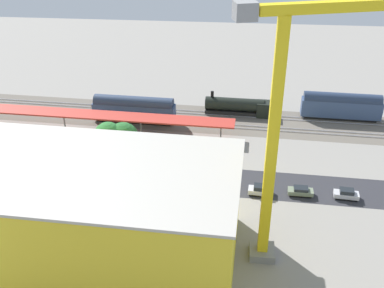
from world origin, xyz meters
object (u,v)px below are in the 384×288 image
object	(u,v)px
parked_car_4	(170,184)
traffic_light	(185,146)
passenger_coach	(341,105)
parked_car_5	(129,183)
parked_car_3	(216,187)
construction_building	(96,214)
freight_coach_far	(134,108)
parked_car_2	(260,190)
street_tree_0	(123,138)
tower_crane	(281,129)
parked_car_0	(346,194)
box_truck_0	(86,180)
parked_car_1	(301,191)
platform_canopy_near	(101,115)
street_tree_2	(108,137)
locomotive	(241,107)

from	to	relation	value
parked_car_4	traffic_light	xyz separation A→B (m)	(-1.78, -8.08, 3.25)
passenger_coach	parked_car_5	size ratio (longest dim) A/B	4.16
parked_car_3	construction_building	size ratio (longest dim) A/B	0.12
construction_building	freight_coach_far	bearing A→B (deg)	-82.32
passenger_coach	parked_car_3	world-z (taller)	passenger_coach
parked_car_4	traffic_light	bearing A→B (deg)	-102.43
parked_car_2	street_tree_0	xyz separation A→B (m)	(25.75, -9.05, 4.03)
construction_building	tower_crane	size ratio (longest dim) A/B	1.07
traffic_light	parked_car_0	bearing A→B (deg)	163.85
parked_car_0	parked_car_4	xyz separation A→B (m)	(30.20, -0.15, -0.01)
construction_building	box_truck_0	world-z (taller)	construction_building
parked_car_1	construction_building	bearing A→B (deg)	29.63
platform_canopy_near	passenger_coach	bearing A→B (deg)	-168.21
freight_coach_far	parked_car_4	distance (m)	27.86
parked_car_5	street_tree_0	bearing A→B (deg)	-72.44
parked_car_2	street_tree_2	size ratio (longest dim) A/B	0.53
street_tree_2	parked_car_1	bearing A→B (deg)	167.49
locomotive	parked_car_3	world-z (taller)	locomotive
freight_coach_far	tower_crane	xyz separation A→B (m)	(-27.88, 40.55, 17.36)
street_tree_0	box_truck_0	bearing A→B (deg)	65.32
platform_canopy_near	construction_building	xyz separation A→B (m)	(-9.60, 37.45, 3.41)
platform_canopy_near	street_tree_0	world-z (taller)	street_tree_0
parked_car_3	tower_crane	distance (m)	26.27
parked_car_2	traffic_light	xyz separation A→B (m)	(13.95, -8.44, 3.24)
passenger_coach	parked_car_0	size ratio (longest dim) A/B	4.12
parked_car_1	construction_building	distance (m)	35.57
platform_canopy_near	street_tree_2	xyz separation A→B (m)	(-4.77, 12.32, 1.73)
locomotive	parked_car_2	distance (m)	31.66
passenger_coach	parked_car_2	bearing A→B (deg)	59.04
tower_crane	locomotive	bearing A→B (deg)	-84.81
parked_car_1	traffic_light	distance (m)	22.53
box_truck_0	platform_canopy_near	bearing A→B (deg)	-82.54
parked_car_2	parked_car_3	world-z (taller)	parked_car_2
tower_crane	street_tree_0	xyz separation A→B (m)	(26.44, -23.97, -15.71)
tower_crane	street_tree_0	bearing A→B (deg)	-42.19
parked_car_3	parked_car_5	xyz separation A→B (m)	(15.28, 0.05, -0.06)
passenger_coach	street_tree_0	bearing A→B (deg)	26.65
parked_car_5	construction_building	bearing A→B (deg)	87.88
tower_crane	parked_car_3	bearing A→B (deg)	-61.13
street_tree_2	platform_canopy_near	bearing A→B (deg)	-68.85
parked_car_0	box_truck_0	distance (m)	44.85
parked_car_5	parked_car_3	bearing A→B (deg)	-179.82
parked_car_4	parked_car_5	distance (m)	7.22
parked_car_0	parked_car_1	xyz separation A→B (m)	(7.63, -0.23, -0.08)
platform_canopy_near	construction_building	size ratio (longest dim) A/B	1.47
passenger_coach	parked_car_5	xyz separation A→B (m)	(41.81, 31.26, -2.57)
parked_car_3	box_truck_0	world-z (taller)	box_truck_0
parked_car_5	street_tree_2	xyz separation A→B (m)	(5.46, -8.07, 4.68)
parked_car_5	traffic_light	xyz separation A→B (m)	(-9.00, -8.26, 3.32)
parked_car_2	parked_car_3	bearing A→B (deg)	-1.74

